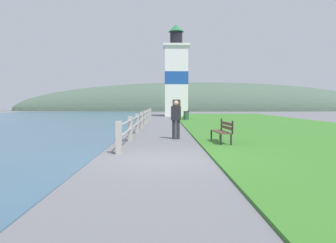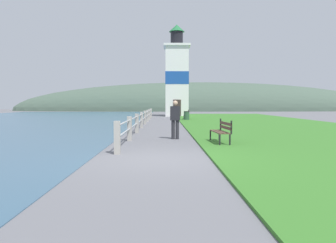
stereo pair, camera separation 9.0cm
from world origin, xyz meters
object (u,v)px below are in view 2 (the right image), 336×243
(lighthouse, at_px, (177,77))
(trash_bin, at_px, (187,116))
(park_bench_near, at_px, (222,130))
(park_bench_midway, at_px, (187,114))
(person_strolling, at_px, (175,118))

(lighthouse, distance_m, trash_bin, 10.76)
(park_bench_near, xyz_separation_m, trash_bin, (-0.18, 17.46, -0.11))
(park_bench_midway, relative_size, lighthouse, 0.17)
(park_bench_midway, distance_m, trash_bin, 1.78)
(park_bench_near, bearing_deg, lighthouse, -92.52)
(park_bench_near, distance_m, trash_bin, 17.46)
(trash_bin, bearing_deg, park_bench_midway, 84.46)
(trash_bin, bearing_deg, person_strolling, -95.65)
(park_bench_midway, xyz_separation_m, trash_bin, (-0.17, -1.77, -0.12))
(person_strolling, relative_size, trash_bin, 2.00)
(park_bench_near, bearing_deg, person_strolling, -49.23)
(park_bench_near, relative_size, lighthouse, 0.15)
(lighthouse, bearing_deg, person_strolling, -92.25)
(park_bench_near, height_order, trash_bin, park_bench_near)
(park_bench_near, distance_m, park_bench_midway, 19.23)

